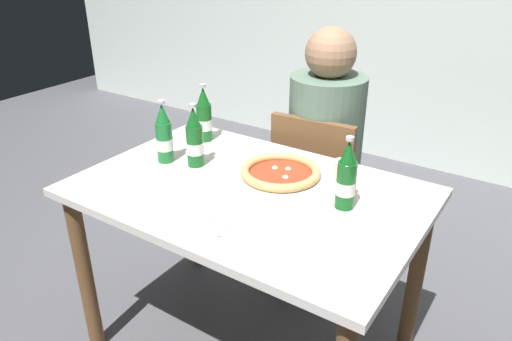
% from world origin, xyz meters
% --- Properties ---
extents(dining_table_main, '(1.20, 0.80, 0.75)m').
position_xyz_m(dining_table_main, '(0.00, 0.00, 0.64)').
color(dining_table_main, silver).
rests_on(dining_table_main, ground_plane).
extents(chair_behind_table, '(0.43, 0.43, 0.85)m').
position_xyz_m(chair_behind_table, '(-0.02, 0.61, 0.48)').
color(chair_behind_table, brown).
rests_on(chair_behind_table, ground_plane).
extents(diner_seated, '(0.34, 0.34, 1.21)m').
position_xyz_m(diner_seated, '(-0.02, 0.66, 0.58)').
color(diner_seated, '#2D3342').
rests_on(diner_seated, ground_plane).
extents(pizza_margherita_near, '(0.32, 0.32, 0.04)m').
position_xyz_m(pizza_margherita_near, '(0.05, 0.13, 0.77)').
color(pizza_margherita_near, white).
rests_on(pizza_margherita_near, dining_table_main).
extents(beer_bottle_left, '(0.07, 0.07, 0.25)m').
position_xyz_m(beer_bottle_left, '(-0.41, 0.27, 0.85)').
color(beer_bottle_left, '#14591E').
rests_on(beer_bottle_left, dining_table_main).
extents(beer_bottle_center, '(0.07, 0.07, 0.25)m').
position_xyz_m(beer_bottle_center, '(-0.40, 0.01, 0.85)').
color(beer_bottle_center, '#196B2D').
rests_on(beer_bottle_center, dining_table_main).
extents(beer_bottle_right, '(0.07, 0.07, 0.25)m').
position_xyz_m(beer_bottle_right, '(0.33, 0.07, 0.85)').
color(beer_bottle_right, '#14591E').
rests_on(beer_bottle_right, dining_table_main).
extents(beer_bottle_extra, '(0.07, 0.07, 0.25)m').
position_xyz_m(beer_bottle_extra, '(-0.28, 0.05, 0.85)').
color(beer_bottle_extra, '#14591E').
rests_on(beer_bottle_extra, dining_table_main).
extents(napkin_with_cutlery, '(0.20, 0.20, 0.01)m').
position_xyz_m(napkin_with_cutlery, '(0.05, -0.21, 0.75)').
color(napkin_with_cutlery, white).
rests_on(napkin_with_cutlery, dining_table_main).
extents(paper_cup, '(0.07, 0.07, 0.09)m').
position_xyz_m(paper_cup, '(0.27, 0.20, 0.80)').
color(paper_cup, white).
rests_on(paper_cup, dining_table_main).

